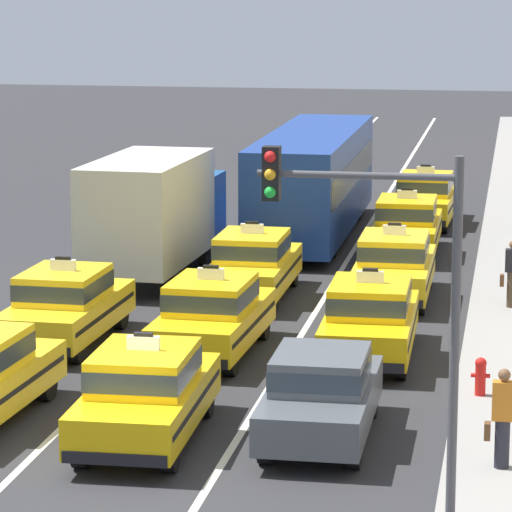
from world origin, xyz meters
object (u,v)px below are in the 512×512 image
sedan_right_nearest (321,392)px  taxi_right_fifth (425,198)px  bus_center_fourth (313,178)px  taxi_right_third (394,265)px  taxi_center_second (212,315)px  pedestrian_near_crosswalk (502,418)px  traffic_light_pole (387,274)px  taxi_center_third (253,264)px  taxi_right_fourth (407,225)px  taxi_center_nearest (146,392)px  taxi_right_second (370,318)px  fire_hydrant (481,375)px  pedestrian_mid_block (512,274)px  taxi_left_second (66,305)px  box_truck_left_third (155,211)px

sedan_right_nearest → taxi_right_fifth: taxi_right_fifth is taller
bus_center_fourth → taxi_right_third: size_ratio=2.45×
taxi_center_second → taxi_right_fifth: size_ratio=1.00×
pedestrian_near_crosswalk → traffic_light_pole: 4.30m
taxi_center_third → taxi_right_fourth: bearing=62.5°
taxi_center_nearest → taxi_right_third: size_ratio=1.01×
taxi_center_nearest → taxi_right_second: bearing=62.4°
taxi_right_third → taxi_right_fifth: bearing=89.8°
traffic_light_pole → taxi_center_second: bearing=115.5°
traffic_light_pole → taxi_center_nearest: bearing=141.6°
taxi_right_second → taxi_right_third: (0.01, 5.71, 0.00)m
pedestrian_near_crosswalk → fire_hydrant: bearing=96.2°
taxi_right_second → traffic_light_pole: (1.18, -9.67, 2.94)m
taxi_center_third → taxi_right_fourth: same height
taxi_right_third → pedestrian_mid_block: size_ratio=2.84×
taxi_left_second → fire_hydrant: bearing=-17.9°
taxi_center_nearest → taxi_right_second: same height
box_truck_left_third → pedestrian_mid_block: (9.33, -2.63, -0.82)m
taxi_left_second → traffic_light_pole: 12.84m
taxi_center_third → taxi_right_second: (3.45, -5.30, 0.00)m
box_truck_left_third → pedestrian_mid_block: size_ratio=4.37×
traffic_light_pole → taxi_left_second: bearing=128.7°
taxi_right_second → taxi_right_fourth: (-0.14, 11.66, 0.00)m
taxi_right_fifth → taxi_right_second: bearing=-90.2°
taxi_center_third → fire_hydrant: taxi_center_third is taller
taxi_right_fourth → taxi_right_fifth: 5.31m
sedan_right_nearest → box_truck_left_third: bearing=115.4°
taxi_left_second → box_truck_left_third: bearing=88.6°
taxi_center_second → taxi_right_fifth: 17.57m
box_truck_left_third → fire_hydrant: bearing=-49.3°
bus_center_fourth → traffic_light_pole: traffic_light_pole is taller
taxi_center_nearest → taxi_right_third: 12.32m
box_truck_left_third → traffic_light_pole: traffic_light_pole is taller
taxi_center_third → traffic_light_pole: (4.63, -14.97, 2.94)m
traffic_light_pole → taxi_right_fifth: bearing=92.4°
taxi_left_second → pedestrian_mid_block: bearing=26.4°
taxi_center_second → taxi_center_nearest: bearing=-89.3°
pedestrian_mid_block → taxi_right_third: bearing=162.5°
taxi_center_second → taxi_right_fifth: same height
taxi_left_second → fire_hydrant: 9.47m
bus_center_fourth → pedestrian_near_crosswalk: 22.01m
taxi_left_second → taxi_right_fifth: 18.16m
taxi_center_second → pedestrian_mid_block: taxi_center_second is taller
bus_center_fourth → taxi_right_third: bearing=-69.3°
taxi_right_fourth → fire_hydrant: size_ratio=6.26×
taxi_center_second → pedestrian_near_crosswalk: (6.12, -6.63, 0.09)m
box_truck_left_third → pedestrian_near_crosswalk: size_ratio=4.30×
box_truck_left_third → pedestrian_mid_block: box_truck_left_third is taller
bus_center_fourth → fire_hydrant: (5.58, -17.06, -1.27)m
taxi_center_third → fire_hydrant: 9.99m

